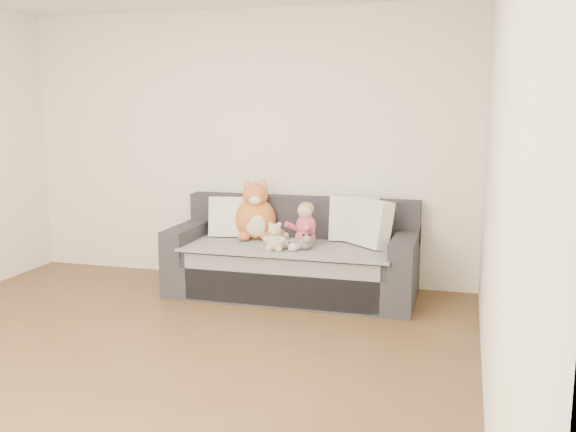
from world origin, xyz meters
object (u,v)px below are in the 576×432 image
Objects in this scene: plush_cat at (256,216)px; teddy_bear at (275,239)px; sofa at (294,260)px; toddler at (303,228)px; sippy_cup at (293,244)px.

plush_cat is 2.32× the size of teddy_bear.
toddler is (0.12, -0.10, 0.33)m from sofa.
toddler is 0.68× the size of plush_cat.
sofa is 0.44m from teddy_bear.
plush_cat is 0.56m from teddy_bear.
toddler reaches higher than teddy_bear.
toddler is 3.76× the size of sippy_cup.
sippy_cup is at bearing -75.61° from sofa.
plush_cat reaches higher than toddler.
plush_cat is (-0.39, 0.10, 0.38)m from sofa.
plush_cat reaches higher than sippy_cup.
sofa is 0.36m from toddler.
toddler is 1.57× the size of teddy_bear.
sofa is at bearing 162.39° from toddler.
plush_cat is at bearing 165.52° from sofa.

